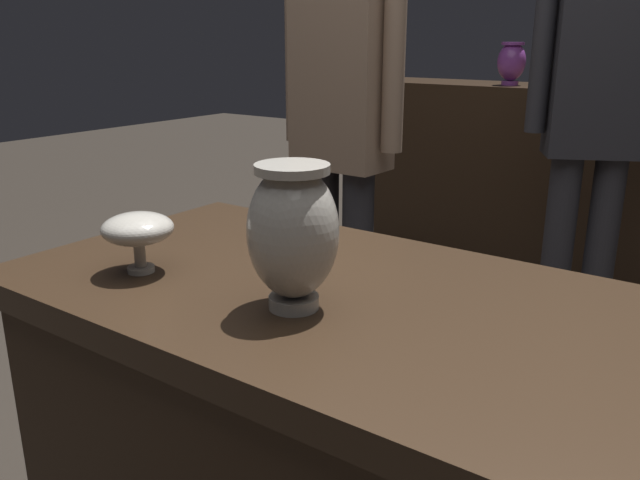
% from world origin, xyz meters
% --- Properties ---
extents(back_display_shelf, '(2.60, 0.40, 0.99)m').
position_xyz_m(back_display_shelf, '(0.00, 2.20, 0.49)').
color(back_display_shelf, black).
rests_on(back_display_shelf, ground_plane).
extents(vase_centerpiece, '(0.14, 0.14, 0.23)m').
position_xyz_m(vase_centerpiece, '(-0.03, -0.10, 0.92)').
color(vase_centerpiece, gray).
rests_on(vase_centerpiece, display_plinth).
extents(vase_tall_behind, '(0.13, 0.13, 0.11)m').
position_xyz_m(vase_tall_behind, '(-0.35, -0.13, 0.88)').
color(vase_tall_behind, gray).
rests_on(vase_tall_behind, display_plinth).
extents(shelf_vase_left, '(0.13, 0.13, 0.19)m').
position_xyz_m(shelf_vase_left, '(-0.52, 2.14, 1.09)').
color(shelf_vase_left, '#7A388E').
rests_on(shelf_vase_left, back_display_shelf).
extents(visitor_center_back, '(0.43, 0.30, 1.62)m').
position_xyz_m(visitor_center_back, '(0.00, 1.57, 0.95)').
color(visitor_center_back, '#232328').
rests_on(visitor_center_back, ground_plane).
extents(visitor_near_left, '(0.47, 0.19, 1.56)m').
position_xyz_m(visitor_near_left, '(-0.68, 1.01, 0.91)').
color(visitor_near_left, '#232328').
rests_on(visitor_near_left, ground_plane).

